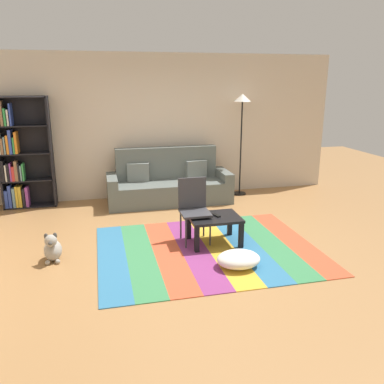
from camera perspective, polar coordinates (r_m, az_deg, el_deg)
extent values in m
plane|color=#9E7042|center=(5.62, 0.45, -7.28)|extent=(14.00, 14.00, 0.00)
cube|color=beige|center=(7.72, -4.14, 9.41)|extent=(6.80, 0.10, 2.70)
cube|color=teal|center=(5.23, -11.45, -9.42)|extent=(0.36, 2.30, 0.01)
cube|color=#387F4C|center=(5.24, -7.44, -9.13)|extent=(0.36, 2.30, 0.01)
cube|color=#C64C2D|center=(5.29, -3.48, -8.81)|extent=(0.36, 2.30, 0.01)
cube|color=#843370|center=(5.35, 0.38, -8.45)|extent=(0.36, 2.30, 0.01)
cube|color=gold|center=(5.45, 4.13, -8.06)|extent=(0.36, 2.30, 0.01)
cube|color=teal|center=(5.56, 7.73, -7.65)|extent=(0.36, 2.30, 0.01)
cube|color=#387F4C|center=(5.69, 11.17, -7.24)|extent=(0.36, 2.30, 0.01)
cube|color=#C64C2D|center=(5.85, 14.44, -6.82)|extent=(0.36, 2.30, 0.01)
cube|color=#59605B|center=(7.36, -3.25, -0.03)|extent=(1.90, 0.80, 0.40)
cube|color=#59605B|center=(7.53, -3.72, 4.24)|extent=(1.90, 0.20, 0.60)
cube|color=#59605B|center=(7.23, -11.39, 0.06)|extent=(0.18, 0.80, 0.56)
cube|color=#59605B|center=(7.58, 4.50, 1.05)|extent=(0.18, 0.80, 0.56)
cube|color=slate|center=(7.37, -7.76, 2.77)|extent=(0.42, 0.19, 0.36)
cube|color=slate|center=(7.55, 0.58, 3.23)|extent=(0.42, 0.19, 0.36)
cube|color=black|center=(7.47, -19.59, 5.42)|extent=(0.04, 0.28, 1.95)
cube|color=black|center=(7.65, -22.72, 5.34)|extent=(0.90, 0.01, 1.95)
cube|color=black|center=(7.74, -22.12, -1.80)|extent=(0.86, 0.28, 0.02)
cube|color=black|center=(7.62, -22.49, 1.63)|extent=(0.86, 0.28, 0.02)
cube|color=black|center=(7.52, -22.87, 5.16)|extent=(0.86, 0.28, 0.02)
cube|color=black|center=(7.46, -23.26, 8.77)|extent=(0.86, 0.28, 0.02)
cube|color=black|center=(7.43, -23.67, 12.42)|extent=(0.86, 0.28, 0.02)
cube|color=#334CB2|center=(7.74, -25.09, -0.85)|extent=(0.05, 0.21, 0.31)
cube|color=#334CB2|center=(7.70, -24.70, -0.54)|extent=(0.05, 0.18, 0.40)
cube|color=#668C99|center=(7.72, -24.19, -0.62)|extent=(0.05, 0.24, 0.35)
cube|color=gold|center=(7.71, -23.84, -0.51)|extent=(0.04, 0.23, 0.38)
cube|color=gold|center=(7.68, -23.47, -0.55)|extent=(0.05, 0.20, 0.37)
cube|color=black|center=(7.69, -23.00, -0.63)|extent=(0.04, 0.22, 0.33)
cube|color=purple|center=(7.67, -22.62, -0.55)|extent=(0.05, 0.20, 0.36)
cube|color=black|center=(7.63, -25.54, 2.81)|extent=(0.05, 0.22, 0.37)
cube|color=silver|center=(7.64, -25.13, 2.57)|extent=(0.03, 0.24, 0.29)
cube|color=black|center=(7.59, -24.91, 2.62)|extent=(0.03, 0.16, 0.32)
cube|color=purple|center=(7.60, -24.60, 2.68)|extent=(0.03, 0.21, 0.32)
cube|color=red|center=(7.61, -24.26, 2.50)|extent=(0.05, 0.23, 0.26)
cube|color=#8C6647|center=(7.56, -23.98, 2.83)|extent=(0.05, 0.17, 0.35)
cube|color=black|center=(7.59, -23.62, 2.72)|extent=(0.03, 0.22, 0.31)
cube|color=#668C99|center=(7.58, -23.35, 2.61)|extent=(0.03, 0.22, 0.27)
cube|color=green|center=(7.56, -23.11, 2.72)|extent=(0.03, 0.19, 0.30)
cube|color=silver|center=(7.56, -25.98, 6.26)|extent=(0.04, 0.24, 0.34)
cube|color=#8C6647|center=(7.55, -25.61, 6.00)|extent=(0.04, 0.22, 0.27)
cube|color=#668C99|center=(7.55, -25.29, 6.15)|extent=(0.03, 0.25, 0.30)
cube|color=orange|center=(7.53, -24.97, 6.25)|extent=(0.04, 0.22, 0.32)
cube|color=#334CB2|center=(7.52, -24.63, 6.64)|extent=(0.05, 0.25, 0.41)
cube|color=green|center=(7.51, -24.22, 6.18)|extent=(0.03, 0.22, 0.28)
cube|color=orange|center=(7.51, -23.96, 6.55)|extent=(0.04, 0.24, 0.37)
cube|color=#8C6647|center=(7.45, -25.76, 10.17)|extent=(0.04, 0.17, 0.41)
cube|color=green|center=(7.47, -25.30, 9.75)|extent=(0.03, 0.21, 0.29)
cube|color=silver|center=(7.45, -24.96, 9.70)|extent=(0.03, 0.19, 0.27)
cube|color=#334CB2|center=(7.46, -24.65, 10.13)|extent=(0.03, 0.23, 0.37)
cube|color=black|center=(5.46, 3.25, -3.71)|extent=(0.70, 0.56, 0.04)
cube|color=black|center=(5.24, 0.71, -6.83)|extent=(0.06, 0.06, 0.35)
cube|color=black|center=(5.42, 7.09, -6.19)|extent=(0.06, 0.06, 0.35)
cube|color=black|center=(5.67, -0.47, -5.03)|extent=(0.06, 0.06, 0.35)
cube|color=black|center=(5.83, 5.46, -4.50)|extent=(0.06, 0.06, 0.35)
ellipsoid|color=white|center=(4.91, 6.73, -9.60)|extent=(0.54, 0.43, 0.20)
ellipsoid|color=#9E998E|center=(5.36, -19.41, -7.93)|extent=(0.22, 0.30, 0.26)
sphere|color=#9E998E|center=(5.20, -19.70, -6.61)|extent=(0.15, 0.15, 0.15)
ellipsoid|color=#474440|center=(5.14, -19.75, -6.97)|extent=(0.06, 0.07, 0.05)
ellipsoid|color=#474440|center=(5.20, -20.30, -6.02)|extent=(0.05, 0.04, 0.08)
ellipsoid|color=#474440|center=(5.19, -19.15, -5.96)|extent=(0.05, 0.04, 0.08)
sphere|color=#9E998E|center=(5.28, -20.10, -9.53)|extent=(0.06, 0.06, 0.06)
sphere|color=#9E998E|center=(5.27, -18.79, -9.47)|extent=(0.06, 0.06, 0.06)
cylinder|color=black|center=(8.01, 6.83, -0.20)|extent=(0.26, 0.26, 0.02)
cylinder|color=black|center=(7.81, 7.05, 6.23)|extent=(0.03, 0.03, 1.80)
cone|color=white|center=(7.71, 7.30, 13.34)|extent=(0.32, 0.32, 0.14)
cube|color=black|center=(5.47, 3.51, -3.38)|extent=(0.09, 0.16, 0.02)
cube|color=#38383D|center=(5.46, 0.46, -3.03)|extent=(0.40, 0.40, 0.03)
cube|color=#38383D|center=(5.56, 0.02, -0.11)|extent=(0.40, 0.03, 0.44)
cylinder|color=#38383D|center=(5.35, -0.88, -6.05)|extent=(0.02, 0.02, 0.42)
cylinder|color=#38383D|center=(5.43, 2.64, -5.74)|extent=(0.02, 0.02, 0.42)
cylinder|color=#38383D|center=(5.66, -1.64, -4.80)|extent=(0.02, 0.02, 0.42)
cylinder|color=#38383D|center=(5.74, 1.70, -4.53)|extent=(0.02, 0.02, 0.42)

